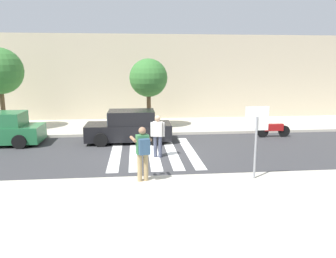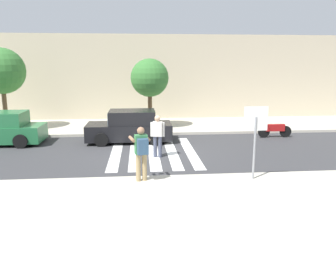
% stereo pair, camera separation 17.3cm
% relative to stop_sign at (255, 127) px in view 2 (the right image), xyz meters
% --- Properties ---
extents(ground_plane, '(120.00, 120.00, 0.00)m').
position_rel_stop_sign_xyz_m(ground_plane, '(-3.03, 3.75, -1.83)').
color(ground_plane, '#38383A').
extents(sidewalk_near, '(60.00, 6.00, 0.14)m').
position_rel_stop_sign_xyz_m(sidewalk_near, '(-3.03, -2.45, -1.76)').
color(sidewalk_near, beige).
rests_on(sidewalk_near, ground).
extents(sidewalk_far, '(60.00, 4.80, 0.14)m').
position_rel_stop_sign_xyz_m(sidewalk_far, '(-3.03, 9.75, -1.76)').
color(sidewalk_far, beige).
rests_on(sidewalk_far, ground).
extents(building_facade_far, '(56.00, 4.00, 5.67)m').
position_rel_stop_sign_xyz_m(building_facade_far, '(-3.03, 14.15, 1.00)').
color(building_facade_far, beige).
rests_on(building_facade_far, ground).
extents(crosswalk_stripe_0, '(0.44, 5.20, 0.01)m').
position_rel_stop_sign_xyz_m(crosswalk_stripe_0, '(-4.63, 3.95, -1.83)').
color(crosswalk_stripe_0, silver).
rests_on(crosswalk_stripe_0, ground).
extents(crosswalk_stripe_1, '(0.44, 5.20, 0.01)m').
position_rel_stop_sign_xyz_m(crosswalk_stripe_1, '(-3.83, 3.95, -1.83)').
color(crosswalk_stripe_1, silver).
rests_on(crosswalk_stripe_1, ground).
extents(crosswalk_stripe_2, '(0.44, 5.20, 0.01)m').
position_rel_stop_sign_xyz_m(crosswalk_stripe_2, '(-3.03, 3.95, -1.83)').
color(crosswalk_stripe_2, silver).
rests_on(crosswalk_stripe_2, ground).
extents(crosswalk_stripe_3, '(0.44, 5.20, 0.01)m').
position_rel_stop_sign_xyz_m(crosswalk_stripe_3, '(-2.23, 3.95, -1.83)').
color(crosswalk_stripe_3, silver).
rests_on(crosswalk_stripe_3, ground).
extents(crosswalk_stripe_4, '(0.44, 5.20, 0.01)m').
position_rel_stop_sign_xyz_m(crosswalk_stripe_4, '(-1.43, 3.95, -1.83)').
color(crosswalk_stripe_4, silver).
rests_on(crosswalk_stripe_4, ground).
extents(stop_sign, '(0.76, 0.08, 2.33)m').
position_rel_stop_sign_xyz_m(stop_sign, '(0.00, 0.00, 0.00)').
color(stop_sign, gray).
rests_on(stop_sign, sidewalk_near).
extents(photographer_with_backpack, '(0.70, 0.92, 1.72)m').
position_rel_stop_sign_xyz_m(photographer_with_backpack, '(-3.56, 0.09, -0.67)').
color(photographer_with_backpack, tan).
rests_on(photographer_with_backpack, sidewalk_near).
extents(pedestrian_crossing, '(0.57, 0.31, 1.72)m').
position_rel_stop_sign_xyz_m(pedestrian_crossing, '(-2.89, 3.20, -0.86)').
color(pedestrian_crossing, '#474C60').
rests_on(pedestrian_crossing, ground).
extents(parked_car_black, '(4.10, 1.92, 1.55)m').
position_rel_stop_sign_xyz_m(parked_car_black, '(-4.07, 6.05, -1.11)').
color(parked_car_black, black).
rests_on(parked_car_black, ground).
extents(motorcycle, '(1.76, 0.60, 0.87)m').
position_rel_stop_sign_xyz_m(motorcycle, '(3.38, 6.35, -1.42)').
color(motorcycle, black).
rests_on(motorcycle, ground).
extents(street_tree_west, '(2.49, 2.49, 4.49)m').
position_rel_stop_sign_xyz_m(street_tree_west, '(-10.99, 8.87, 1.54)').
color(street_tree_west, brown).
rests_on(street_tree_west, sidewalk_far).
extents(street_tree_center, '(2.14, 2.14, 3.92)m').
position_rel_stop_sign_xyz_m(street_tree_center, '(-3.01, 8.79, 1.14)').
color(street_tree_center, brown).
rests_on(street_tree_center, sidewalk_far).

